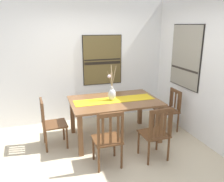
% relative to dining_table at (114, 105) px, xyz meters
% --- Properties ---
extents(ground_plane, '(6.40, 6.40, 0.03)m').
position_rel_dining_table_xyz_m(ground_plane, '(-0.28, -0.69, -0.68)').
color(ground_plane, beige).
extents(wall_back, '(6.40, 0.12, 2.70)m').
position_rel_dining_table_xyz_m(wall_back, '(-0.28, 1.17, 0.68)').
color(wall_back, white).
rests_on(wall_back, ground_plane).
extents(wall_side, '(0.12, 6.40, 2.70)m').
position_rel_dining_table_xyz_m(wall_side, '(1.58, -0.69, 0.68)').
color(wall_side, white).
rests_on(wall_side, ground_plane).
extents(dining_table, '(1.66, 1.08, 0.77)m').
position_rel_dining_table_xyz_m(dining_table, '(0.00, 0.00, 0.00)').
color(dining_table, brown).
rests_on(dining_table, ground_plane).
extents(table_runner, '(1.53, 0.36, 0.01)m').
position_rel_dining_table_xyz_m(table_runner, '(-0.00, -0.00, 0.11)').
color(table_runner, gold).
rests_on(table_runner, dining_table).
extents(centerpiece_vase, '(0.19, 0.29, 0.65)m').
position_rel_dining_table_xyz_m(centerpiece_vase, '(-0.05, 0.00, 0.26)').
color(centerpiece_vase, silver).
rests_on(centerpiece_vase, dining_table).
extents(chair_0, '(0.43, 0.43, 0.86)m').
position_rel_dining_table_xyz_m(chair_0, '(1.19, -0.00, -0.21)').
color(chair_0, brown).
rests_on(chair_0, ground_plane).
extents(chair_1, '(0.43, 0.43, 0.93)m').
position_rel_dining_table_xyz_m(chair_1, '(0.39, -0.94, -0.19)').
color(chair_1, brown).
rests_on(chair_1, ground_plane).
extents(chair_2, '(0.42, 0.42, 0.94)m').
position_rel_dining_table_xyz_m(chair_2, '(-0.39, -0.89, -0.19)').
color(chair_2, brown).
rests_on(chair_2, ground_plane).
extents(chair_3, '(0.44, 0.44, 0.91)m').
position_rel_dining_table_xyz_m(chair_3, '(-1.19, 0.00, -0.19)').
color(chair_3, brown).
rests_on(chair_3, ground_plane).
extents(painting_on_back_wall, '(0.90, 0.05, 1.12)m').
position_rel_dining_table_xyz_m(painting_on_back_wall, '(0.07, 1.10, 0.71)').
color(painting_on_back_wall, black).
extents(painting_on_side_wall, '(0.05, 0.96, 1.26)m').
position_rel_dining_table_xyz_m(painting_on_side_wall, '(1.52, 0.03, 0.86)').
color(painting_on_side_wall, black).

